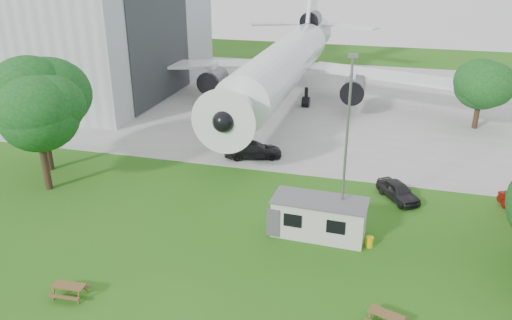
% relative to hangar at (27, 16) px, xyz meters
% --- Properties ---
extents(ground, '(160.00, 160.00, 0.00)m').
position_rel_hangar_xyz_m(ground, '(37.97, -36.00, -9.41)').
color(ground, '#38741E').
extents(concrete_apron, '(120.00, 46.00, 0.03)m').
position_rel_hangar_xyz_m(concrete_apron, '(37.97, 2.00, -9.39)').
color(concrete_apron, '#B7B7B2').
rests_on(concrete_apron, ground).
extents(hangar, '(43.00, 31.00, 18.55)m').
position_rel_hangar_xyz_m(hangar, '(0.00, 0.00, 0.00)').
color(hangar, '#B2B7BC').
rests_on(hangar, ground).
extents(airliner, '(46.36, 47.73, 17.69)m').
position_rel_hangar_xyz_m(airliner, '(35.97, -0.14, -4.14)').
color(airliner, white).
rests_on(airliner, ground).
extents(site_cabin, '(6.80, 2.94, 2.62)m').
position_rel_hangar_xyz_m(site_cabin, '(44.80, -30.19, -8.09)').
color(site_cabin, beige).
rests_on(site_cabin, ground).
extents(picnic_west, '(1.88, 1.60, 0.76)m').
position_rel_hangar_xyz_m(picnic_west, '(32.58, -40.29, -9.41)').
color(picnic_west, brown).
rests_on(picnic_west, ground).
extents(lamp_mast, '(0.16, 0.16, 12.00)m').
position_rel_hangar_xyz_m(lamp_mast, '(46.17, -29.80, -3.41)').
color(lamp_mast, slate).
rests_on(lamp_mast, ground).
extents(tree_west_big, '(7.64, 7.64, 10.67)m').
position_rel_hangar_xyz_m(tree_west_big, '(20.60, -25.53, -2.57)').
color(tree_west_big, '#382619').
rests_on(tree_west_big, ground).
extents(tree_west_small, '(5.95, 5.95, 9.30)m').
position_rel_hangar_xyz_m(tree_west_small, '(22.89, -28.90, -3.11)').
color(tree_west_small, '#382619').
rests_on(tree_west_small, ground).
extents(tree_far_apron, '(5.66, 5.66, 7.51)m').
position_rel_hangar_xyz_m(tree_far_apron, '(57.64, -4.14, -4.75)').
color(tree_far_apron, '#382619').
rests_on(tree_far_apron, ground).
extents(car_ne_hatch, '(3.73, 4.25, 1.39)m').
position_rel_hangar_xyz_m(car_ne_hatch, '(49.85, -23.46, -8.71)').
color(car_ne_hatch, black).
rests_on(car_ne_hatch, ground).
extents(car_apron_van, '(5.67, 3.75, 1.53)m').
position_rel_hangar_xyz_m(car_apron_van, '(36.90, -18.31, -8.64)').
color(car_apron_van, black).
rests_on(car_apron_van, ground).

